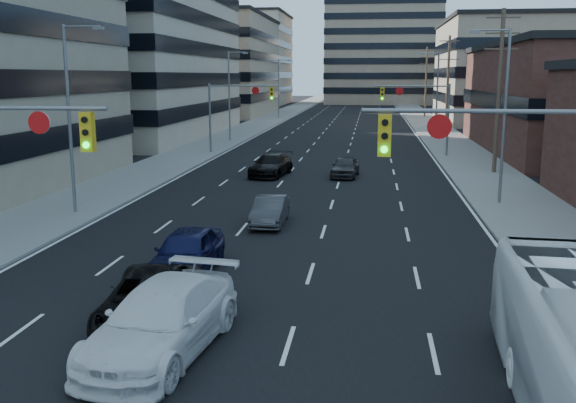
# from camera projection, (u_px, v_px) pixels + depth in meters

# --- Properties ---
(road_surface) EXTENTS (18.00, 300.00, 0.02)m
(road_surface) POSITION_uv_depth(u_px,v_px,m) (354.00, 107.00, 137.04)
(road_surface) COLOR black
(road_surface) RESTS_ON ground
(sidewalk_left) EXTENTS (5.00, 300.00, 0.15)m
(sidewalk_left) POSITION_uv_depth(u_px,v_px,m) (300.00, 106.00, 138.47)
(sidewalk_left) COLOR slate
(sidewalk_left) RESTS_ON ground
(sidewalk_right) EXTENTS (5.00, 300.00, 0.15)m
(sidewalk_right) POSITION_uv_depth(u_px,v_px,m) (408.00, 107.00, 135.59)
(sidewalk_right) COLOR slate
(sidewalk_right) RESTS_ON ground
(office_left_mid) EXTENTS (26.00, 34.00, 28.00)m
(office_left_mid) POSITION_uv_depth(u_px,v_px,m) (89.00, 6.00, 69.61)
(office_left_mid) COLOR #ADA089
(office_left_mid) RESTS_ON ground
(office_left_far) EXTENTS (20.00, 30.00, 16.00)m
(office_left_far) POSITION_uv_depth(u_px,v_px,m) (209.00, 67.00, 109.32)
(office_left_far) COLOR gray
(office_left_far) RESTS_ON ground
(office_right_far) EXTENTS (22.00, 28.00, 14.00)m
(office_right_far) POSITION_uv_depth(u_px,v_px,m) (522.00, 73.00, 91.68)
(office_right_far) COLOR gray
(office_right_far) RESTS_ON ground
(bg_block_left) EXTENTS (24.00, 24.00, 20.00)m
(bg_block_left) POSITION_uv_depth(u_px,v_px,m) (235.00, 60.00, 148.34)
(bg_block_left) COLOR #ADA089
(bg_block_left) RESTS_ON ground
(bg_block_right) EXTENTS (22.00, 22.00, 12.00)m
(bg_block_right) POSITION_uv_depth(u_px,v_px,m) (510.00, 78.00, 131.86)
(bg_block_right) COLOR gray
(bg_block_right) RESTS_ON ground
(signal_near_right) EXTENTS (6.59, 0.33, 6.00)m
(signal_near_right) POSITION_uv_depth(u_px,v_px,m) (514.00, 169.00, 16.58)
(signal_near_right) COLOR slate
(signal_near_right) RESTS_ON ground
(signal_far_left) EXTENTS (6.09, 0.33, 6.00)m
(signal_far_left) POSITION_uv_depth(u_px,v_px,m) (236.00, 104.00, 54.48)
(signal_far_left) COLOR slate
(signal_far_left) RESTS_ON ground
(signal_far_right) EXTENTS (6.09, 0.33, 6.00)m
(signal_far_right) POSITION_uv_depth(u_px,v_px,m) (420.00, 105.00, 52.55)
(signal_far_right) COLOR slate
(signal_far_right) RESTS_ON ground
(utility_pole_block) EXTENTS (2.20, 0.28, 11.00)m
(utility_pole_block) POSITION_uv_depth(u_px,v_px,m) (499.00, 89.00, 42.94)
(utility_pole_block) COLOR #4C3D2D
(utility_pole_block) RESTS_ON ground
(utility_pole_midblock) EXTENTS (2.20, 0.28, 11.00)m
(utility_pole_midblock) POSITION_uv_depth(u_px,v_px,m) (448.00, 83.00, 72.13)
(utility_pole_midblock) COLOR #4C3D2D
(utility_pole_midblock) RESTS_ON ground
(utility_pole_distant) EXTENTS (2.20, 0.28, 11.00)m
(utility_pole_distant) POSITION_uv_depth(u_px,v_px,m) (426.00, 81.00, 101.31)
(utility_pole_distant) COLOR #4C3D2D
(utility_pole_distant) RESTS_ON ground
(streetlight_left_near) EXTENTS (2.03, 0.22, 9.00)m
(streetlight_left_near) POSITION_uv_depth(u_px,v_px,m) (72.00, 110.00, 30.35)
(streetlight_left_near) COLOR slate
(streetlight_left_near) RESTS_ON ground
(streetlight_left_mid) EXTENTS (2.03, 0.22, 9.00)m
(streetlight_left_mid) POSITION_uv_depth(u_px,v_px,m) (231.00, 92.00, 64.40)
(streetlight_left_mid) COLOR slate
(streetlight_left_mid) RESTS_ON ground
(streetlight_left_far) EXTENTS (2.03, 0.22, 9.00)m
(streetlight_left_far) POSITION_uv_depth(u_px,v_px,m) (280.00, 86.00, 98.45)
(streetlight_left_far) COLOR slate
(streetlight_left_far) RESTS_ON ground
(streetlight_right_near) EXTENTS (2.03, 0.22, 9.00)m
(streetlight_right_near) POSITION_uv_depth(u_px,v_px,m) (502.00, 108.00, 32.61)
(streetlight_right_near) COLOR slate
(streetlight_right_near) RESTS_ON ground
(streetlight_right_far) EXTENTS (2.03, 0.22, 9.00)m
(streetlight_right_far) POSITION_uv_depth(u_px,v_px,m) (436.00, 91.00, 66.66)
(streetlight_right_far) COLOR slate
(streetlight_right_far) RESTS_ON ground
(black_pickup) EXTENTS (3.03, 5.42, 1.43)m
(black_pickup) POSITION_uv_depth(u_px,v_px,m) (151.00, 299.00, 17.47)
(black_pickup) COLOR black
(black_pickup) RESTS_ON ground
(white_van) EXTENTS (3.12, 6.07, 1.68)m
(white_van) POSITION_uv_depth(u_px,v_px,m) (162.00, 320.00, 15.62)
(white_van) COLOR silver
(white_van) RESTS_ON ground
(sedan_blue) EXTENTS (1.93, 4.66, 1.58)m
(sedan_blue) POSITION_uv_depth(u_px,v_px,m) (187.00, 252.00, 21.80)
(sedan_blue) COLOR #0D0F35
(sedan_blue) RESTS_ON ground
(sedan_grey_center) EXTENTS (1.38, 3.90, 1.28)m
(sedan_grey_center) POSITION_uv_depth(u_px,v_px,m) (270.00, 211.00, 29.13)
(sedan_grey_center) COLOR #37373A
(sedan_grey_center) RESTS_ON ground
(sedan_black_far) EXTENTS (2.73, 5.29, 1.47)m
(sedan_black_far) POSITION_uv_depth(u_px,v_px,m) (271.00, 165.00, 43.19)
(sedan_black_far) COLOR black
(sedan_black_far) RESTS_ON ground
(sedan_grey_right) EXTENTS (1.96, 4.20, 1.39)m
(sedan_grey_right) POSITION_uv_depth(u_px,v_px,m) (345.00, 167.00, 42.75)
(sedan_grey_right) COLOR #2B2C2E
(sedan_grey_right) RESTS_ON ground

